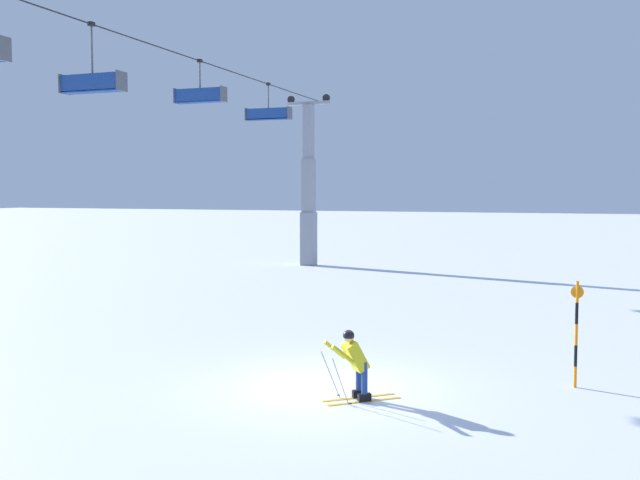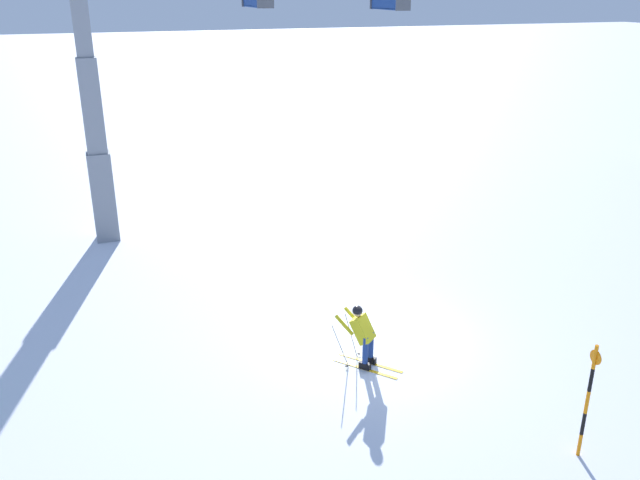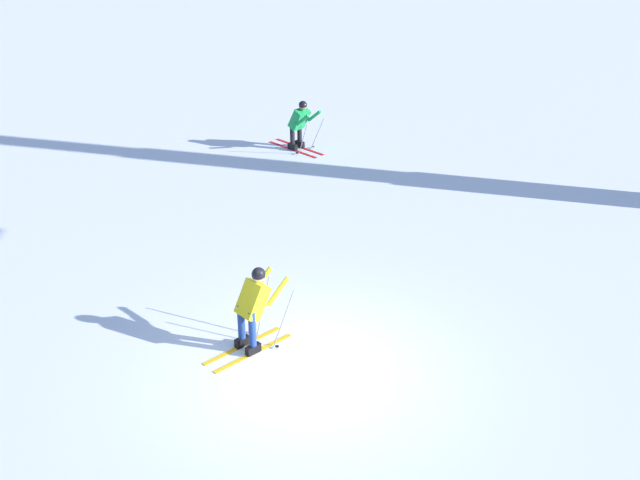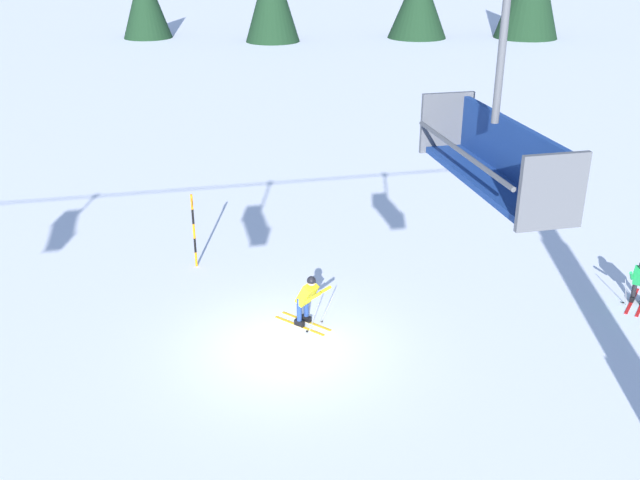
% 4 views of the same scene
% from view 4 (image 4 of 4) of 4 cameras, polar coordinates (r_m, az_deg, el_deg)
% --- Properties ---
extents(ground_plane, '(260.00, 260.00, 0.00)m').
position_cam_4_polar(ground_plane, '(18.84, -2.68, -8.40)').
color(ground_plane, white).
extents(skier_carving_main, '(1.48, 1.60, 1.66)m').
position_cam_4_polar(skier_carving_main, '(19.31, -0.99, -4.48)').
color(skier_carving_main, yellow).
rests_on(skier_carving_main, ground_plane).
extents(chairlift_seat_nearest, '(0.61, 2.25, 2.15)m').
position_cam_4_polar(chairlift_seat_nearest, '(6.94, 13.87, 6.72)').
color(chairlift_seat_nearest, black).
extents(trail_marker_pole, '(0.07, 0.28, 2.42)m').
position_cam_4_polar(trail_marker_pole, '(22.79, -9.89, 0.90)').
color(trail_marker_pole, orange).
rests_on(trail_marker_pole, ground_plane).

